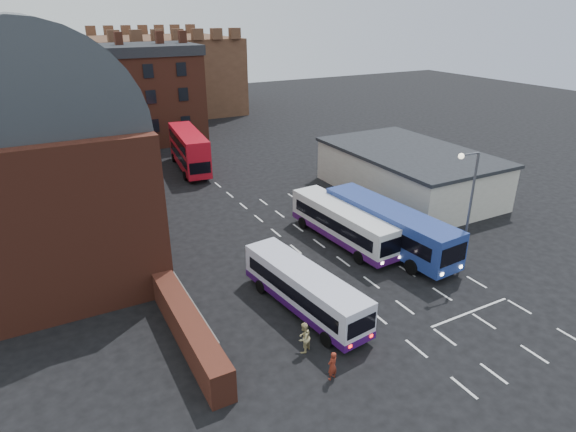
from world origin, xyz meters
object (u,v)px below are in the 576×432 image
bus_white_outbound (304,287)px  pedestrian_beige (304,338)px  bus_blue (389,225)px  bus_red_double (189,150)px  street_lamp (468,200)px  bus_white_inbound (343,222)px  pedestrian_red (332,366)px

bus_white_outbound → pedestrian_beige: size_ratio=5.64×
bus_blue → bus_red_double: (-6.83, 25.12, 0.39)m
bus_white_outbound → pedestrian_beige: (-1.91, -3.24, -0.67)m
street_lamp → pedestrian_beige: 14.40m
bus_white_outbound → bus_red_double: bearing=77.9°
bus_white_inbound → pedestrian_beige: 13.16m
bus_white_outbound → pedestrian_beige: 3.82m
bus_red_double → pedestrian_red: (-4.23, -34.65, -1.49)m
bus_red_double → street_lamp: 31.25m
bus_white_outbound → pedestrian_red: bus_white_outbound is taller
bus_white_inbound → street_lamp: 9.04m
pedestrian_beige → bus_red_double: bearing=-126.9°
bus_white_outbound → bus_blue: (9.35, 3.94, 0.35)m
bus_white_inbound → pedestrian_beige: size_ratio=6.10×
pedestrian_red → pedestrian_beige: size_ratio=0.90×
bus_white_inbound → pedestrian_red: size_ratio=6.79×
bus_white_outbound → street_lamp: size_ratio=1.18×
bus_white_inbound → bus_blue: bus_blue is taller
bus_red_double → pedestrian_red: size_ratio=7.04×
bus_white_inbound → bus_blue: (2.28, -2.42, 0.21)m
bus_white_inbound → street_lamp: street_lamp is taller
bus_red_double → pedestrian_beige: 32.62m
bus_blue → street_lamp: street_lamp is taller
bus_white_outbound → bus_red_double: bus_red_double is taller
street_lamp → pedestrian_red: (-13.38, -4.89, -4.17)m
bus_white_inbound → bus_white_outbound: bearing=38.1°
bus_white_outbound → bus_blue: bus_blue is taller
pedestrian_red → pedestrian_beige: (-0.19, 2.36, 0.09)m
bus_white_inbound → pedestrian_beige: (-8.98, -9.59, -0.80)m
bus_blue → street_lamp: size_ratio=1.44×
bus_red_double → bus_blue: bearing=111.7°
bus_white_inbound → pedestrian_beige: bearing=43.1°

